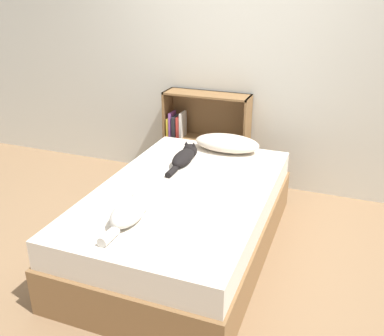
% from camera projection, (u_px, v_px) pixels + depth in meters
% --- Properties ---
extents(ground_plane, '(8.00, 8.00, 0.00)m').
position_uv_depth(ground_plane, '(185.00, 248.00, 3.42)').
color(ground_plane, '#846647').
extents(wall_back, '(8.00, 0.06, 2.50)m').
position_uv_depth(wall_back, '(238.00, 61.00, 4.12)').
color(wall_back, silver).
rests_on(wall_back, ground_plane).
extents(bed, '(1.27, 2.07, 0.53)m').
position_uv_depth(bed, '(185.00, 219.00, 3.31)').
color(bed, brown).
rests_on(bed, ground_plane).
extents(pillow, '(0.59, 0.31, 0.15)m').
position_uv_depth(pillow, '(227.00, 143.00, 3.88)').
color(pillow, beige).
rests_on(pillow, bed).
extents(cat_light, '(0.19, 0.52, 0.15)m').
position_uv_depth(cat_light, '(129.00, 212.00, 2.73)').
color(cat_light, beige).
rests_on(cat_light, bed).
extents(cat_dark, '(0.15, 0.53, 0.15)m').
position_uv_depth(cat_dark, '(185.00, 156.00, 3.63)').
color(cat_dark, black).
rests_on(cat_dark, bed).
extents(bookshelf, '(0.86, 0.26, 0.95)m').
position_uv_depth(bookshelf, '(204.00, 136.00, 4.41)').
color(bookshelf, brown).
rests_on(bookshelf, ground_plane).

